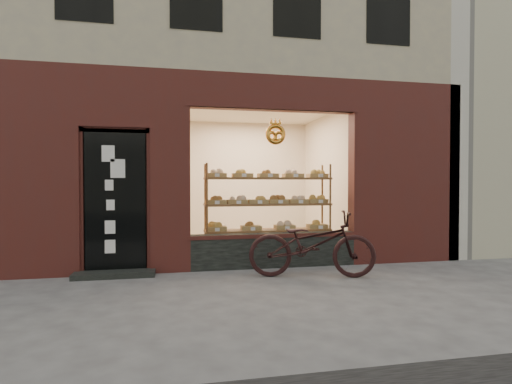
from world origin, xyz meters
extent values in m
plane|color=#454545|center=(0.00, 0.00, 0.00)|extent=(90.00, 90.00, 0.00)
cube|color=black|center=(0.45, 2.12, 0.28)|extent=(2.70, 0.25, 0.55)
cube|color=black|center=(-2.00, 2.06, 1.10)|extent=(0.90, 0.04, 2.15)
cube|color=black|center=(-2.00, 1.90, 0.04)|extent=(1.15, 0.35, 0.08)
torus|color=orange|center=(0.45, 2.02, 2.15)|extent=(0.33, 0.07, 0.33)
cube|color=#5A2C1A|center=(0.45, 2.55, 0.05)|extent=(2.20, 0.45, 0.04)
cube|color=#5A2C1A|center=(0.45, 2.55, 0.55)|extent=(2.20, 0.45, 0.03)
cube|color=#5A2C1A|center=(0.45, 2.55, 1.00)|extent=(2.20, 0.45, 0.04)
cube|color=#5A2C1A|center=(0.45, 2.55, 1.45)|extent=(2.20, 0.45, 0.04)
cylinder|color=#5A2C1A|center=(-0.62, 2.35, 0.85)|extent=(0.04, 0.04, 1.70)
cylinder|color=#5A2C1A|center=(1.52, 2.35, 0.85)|extent=(0.04, 0.04, 1.70)
cylinder|color=#5A2C1A|center=(-0.62, 2.75, 0.85)|extent=(0.04, 0.04, 1.70)
cylinder|color=#5A2C1A|center=(1.52, 2.75, 0.85)|extent=(0.04, 0.04, 1.70)
cube|color=olive|center=(-0.45, 2.55, 0.60)|extent=(0.34, 0.24, 0.07)
sphere|color=#A97F2A|center=(-0.45, 2.55, 0.69)|extent=(0.11, 0.11, 0.11)
cube|color=silver|center=(-0.45, 2.36, 0.60)|extent=(0.07, 0.01, 0.05)
cube|color=olive|center=(0.15, 2.55, 0.60)|extent=(0.34, 0.24, 0.07)
sphere|color=brown|center=(0.15, 2.55, 0.69)|extent=(0.11, 0.11, 0.11)
cube|color=silver|center=(0.15, 2.36, 0.60)|extent=(0.08, 0.01, 0.05)
cube|color=olive|center=(0.75, 2.55, 0.60)|extent=(0.34, 0.24, 0.07)
sphere|color=tan|center=(0.75, 2.55, 0.69)|extent=(0.11, 0.11, 0.11)
cube|color=silver|center=(0.75, 2.36, 0.60)|extent=(0.07, 0.01, 0.05)
cube|color=olive|center=(1.35, 2.55, 0.60)|extent=(0.34, 0.24, 0.07)
sphere|color=#A97F2A|center=(1.35, 2.55, 0.69)|extent=(0.11, 0.11, 0.11)
cube|color=silver|center=(1.35, 2.36, 0.60)|extent=(0.08, 0.01, 0.05)
cube|color=olive|center=(-0.45, 2.55, 1.05)|extent=(0.34, 0.24, 0.07)
sphere|color=brown|center=(-0.45, 2.55, 1.14)|extent=(0.11, 0.11, 0.11)
cube|color=silver|center=(-0.45, 2.36, 1.05)|extent=(0.07, 0.01, 0.06)
cube|color=olive|center=(-0.09, 2.55, 1.05)|extent=(0.34, 0.24, 0.07)
sphere|color=tan|center=(-0.09, 2.55, 1.14)|extent=(0.11, 0.11, 0.11)
cube|color=silver|center=(-0.09, 2.36, 1.05)|extent=(0.08, 0.01, 0.06)
cube|color=olive|center=(0.27, 2.55, 1.05)|extent=(0.34, 0.24, 0.07)
sphere|color=#A97F2A|center=(0.27, 2.55, 1.14)|extent=(0.11, 0.11, 0.11)
cube|color=silver|center=(0.27, 2.36, 1.05)|extent=(0.07, 0.01, 0.06)
cube|color=olive|center=(0.63, 2.55, 1.05)|extent=(0.34, 0.24, 0.07)
sphere|color=brown|center=(0.63, 2.55, 1.14)|extent=(0.11, 0.11, 0.11)
cube|color=silver|center=(0.63, 2.36, 1.05)|extent=(0.07, 0.01, 0.06)
cube|color=olive|center=(0.99, 2.55, 1.05)|extent=(0.34, 0.24, 0.07)
sphere|color=tan|center=(0.99, 2.55, 1.14)|extent=(0.11, 0.11, 0.11)
cube|color=silver|center=(0.99, 2.36, 1.05)|extent=(0.08, 0.01, 0.06)
cube|color=olive|center=(1.35, 2.55, 1.05)|extent=(0.34, 0.24, 0.07)
sphere|color=#A97F2A|center=(1.35, 2.55, 1.14)|extent=(0.11, 0.11, 0.11)
cube|color=silver|center=(1.35, 2.36, 1.05)|extent=(0.08, 0.01, 0.06)
cube|color=olive|center=(-0.45, 2.55, 1.50)|extent=(0.34, 0.24, 0.07)
sphere|color=tan|center=(-0.45, 2.55, 1.59)|extent=(0.11, 0.11, 0.11)
cube|color=silver|center=(-0.45, 2.36, 1.50)|extent=(0.07, 0.01, 0.06)
cube|color=olive|center=(0.00, 2.55, 1.50)|extent=(0.34, 0.24, 0.07)
sphere|color=#A97F2A|center=(0.00, 2.55, 1.59)|extent=(0.11, 0.11, 0.11)
cube|color=silver|center=(0.00, 2.36, 1.50)|extent=(0.07, 0.01, 0.06)
cube|color=olive|center=(0.45, 2.55, 1.50)|extent=(0.34, 0.24, 0.07)
sphere|color=brown|center=(0.45, 2.55, 1.59)|extent=(0.11, 0.11, 0.11)
cube|color=silver|center=(0.45, 2.36, 1.50)|extent=(0.07, 0.01, 0.06)
cube|color=olive|center=(0.90, 2.55, 1.50)|extent=(0.34, 0.24, 0.07)
sphere|color=tan|center=(0.90, 2.55, 1.59)|extent=(0.11, 0.11, 0.11)
cube|color=silver|center=(0.90, 2.36, 1.50)|extent=(0.07, 0.01, 0.06)
cube|color=olive|center=(1.35, 2.55, 1.50)|extent=(0.34, 0.24, 0.07)
sphere|color=#A97F2A|center=(1.35, 2.55, 1.59)|extent=(0.11, 0.11, 0.11)
cube|color=silver|center=(1.35, 2.36, 1.50)|extent=(0.08, 0.01, 0.06)
imported|color=black|center=(0.82, 1.32, 0.48)|extent=(1.94, 1.07, 0.97)
camera|label=1|loc=(-1.13, -4.18, 1.36)|focal=28.00mm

